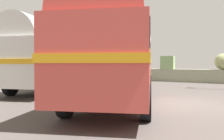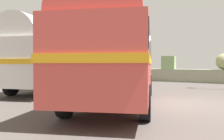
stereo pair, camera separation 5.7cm
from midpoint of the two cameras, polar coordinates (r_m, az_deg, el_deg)
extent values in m
cube|color=#4F4743|center=(9.43, 16.96, -7.82)|extent=(32.00, 26.00, 0.02)
sphere|color=gray|center=(25.74, -1.74, 1.28)|extent=(0.78, 0.78, 0.78)
sphere|color=gray|center=(23.87, 5.72, 1.48)|extent=(0.95, 0.95, 0.95)
cube|color=#84A36B|center=(21.54, 13.54, 1.74)|extent=(1.26, 0.98, 1.15)
sphere|color=tan|center=(20.72, 25.50, 1.85)|extent=(1.28, 1.28, 1.28)
cylinder|color=black|center=(11.73, -1.90, -3.57)|extent=(0.64, 0.99, 0.96)
cylinder|color=black|center=(11.49, 8.97, -3.68)|extent=(0.64, 0.99, 0.96)
cylinder|color=black|center=(6.75, -10.96, -7.20)|extent=(0.64, 0.99, 0.96)
cylinder|color=black|center=(6.32, 8.29, -7.76)|extent=(0.64, 0.99, 0.96)
cube|color=#C8463F|center=(8.93, 1.65, 1.81)|extent=(5.57, 8.66, 2.10)
cylinder|color=#C8463F|center=(9.01, 1.66, 8.50)|extent=(5.25, 8.27, 2.20)
cube|color=orange|center=(8.93, 1.65, 2.15)|extent=(5.65, 8.75, 0.20)
cube|color=black|center=(8.96, 1.65, 5.50)|extent=(5.47, 8.36, 0.64)
cube|color=silver|center=(13.20, 4.27, -2.14)|extent=(2.15, 1.06, 0.28)
cylinder|color=black|center=(16.68, -12.09, -2.15)|extent=(0.58, 1.00, 0.96)
cylinder|color=black|center=(15.82, -4.90, -2.31)|extent=(0.58, 1.00, 0.96)
cylinder|color=black|center=(12.24, -22.99, -3.47)|extent=(0.58, 1.00, 0.96)
cylinder|color=black|center=(11.05, -13.82, -3.90)|extent=(0.58, 1.00, 0.96)
cube|color=silver|center=(13.83, -12.80, 1.59)|extent=(5.03, 8.72, 2.10)
cylinder|color=silver|center=(13.87, -12.82, 5.93)|extent=(4.73, 8.34, 2.20)
cube|color=gold|center=(13.83, -12.80, 1.81)|extent=(5.10, 8.82, 0.20)
cube|color=black|center=(13.84, -12.81, 3.98)|extent=(4.95, 8.42, 0.64)
cube|color=silver|center=(17.75, -6.50, -1.27)|extent=(2.21, 0.90, 0.28)
camera|label=1|loc=(0.03, -89.82, 0.00)|focal=37.94mm
camera|label=2|loc=(0.03, 90.18, 0.00)|focal=37.94mm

